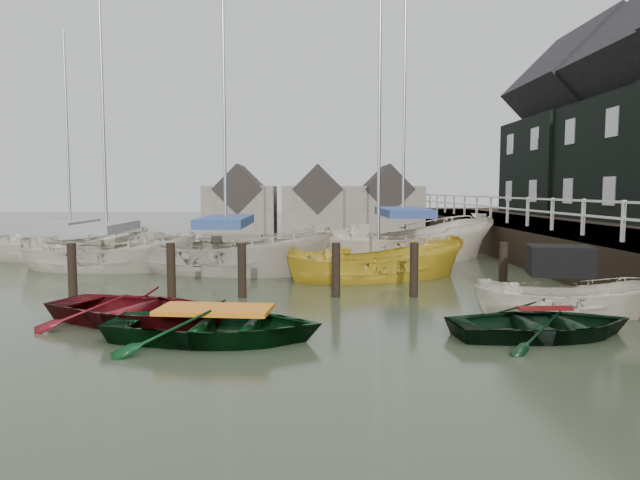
{
  "coord_description": "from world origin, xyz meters",
  "views": [
    {
      "loc": [
        0.55,
        -11.42,
        2.73
      ],
      "look_at": [
        0.8,
        3.8,
        1.4
      ],
      "focal_mm": 32.0,
      "sensor_mm": 36.0,
      "label": 1
    }
  ],
  "objects_px": {
    "sailboat_d": "(402,259)",
    "sailboat_a": "(108,268)",
    "rowboat_dkgreen": "(544,336)",
    "sailboat_b": "(227,270)",
    "sailboat_c": "(378,278)",
    "rowboat_green": "(215,340)",
    "sailboat_e": "(72,257)",
    "motorboat": "(561,310)",
    "rowboat_red": "(141,323)"
  },
  "relations": [
    {
      "from": "sailboat_d",
      "to": "sailboat_a",
      "type": "bearing_deg",
      "value": 79.46
    },
    {
      "from": "rowboat_dkgreen",
      "to": "sailboat_b",
      "type": "bearing_deg",
      "value": 33.4
    },
    {
      "from": "sailboat_a",
      "to": "sailboat_c",
      "type": "xyz_separation_m",
      "value": [
        9.11,
        -2.08,
        -0.05
      ]
    },
    {
      "from": "sailboat_a",
      "to": "sailboat_b",
      "type": "bearing_deg",
      "value": -91.1
    },
    {
      "from": "rowboat_green",
      "to": "sailboat_c",
      "type": "relative_size",
      "value": 0.38
    },
    {
      "from": "sailboat_c",
      "to": "sailboat_b",
      "type": "bearing_deg",
      "value": 56.97
    },
    {
      "from": "rowboat_dkgreen",
      "to": "sailboat_c",
      "type": "bearing_deg",
      "value": 11.14
    },
    {
      "from": "sailboat_c",
      "to": "sailboat_a",
      "type": "bearing_deg",
      "value": 60.65
    },
    {
      "from": "rowboat_green",
      "to": "sailboat_e",
      "type": "relative_size",
      "value": 0.39
    },
    {
      "from": "rowboat_dkgreen",
      "to": "sailboat_c",
      "type": "height_order",
      "value": "sailboat_c"
    },
    {
      "from": "rowboat_dkgreen",
      "to": "sailboat_a",
      "type": "bearing_deg",
      "value": 44.45
    },
    {
      "from": "motorboat",
      "to": "rowboat_dkgreen",
      "type": "bearing_deg",
      "value": 160.79
    },
    {
      "from": "rowboat_red",
      "to": "sailboat_a",
      "type": "height_order",
      "value": "sailboat_a"
    },
    {
      "from": "sailboat_b",
      "to": "sailboat_d",
      "type": "relative_size",
      "value": 0.91
    },
    {
      "from": "rowboat_green",
      "to": "sailboat_d",
      "type": "xyz_separation_m",
      "value": [
        5.32,
        11.65,
        0.06
      ]
    },
    {
      "from": "sailboat_b",
      "to": "sailboat_e",
      "type": "distance_m",
      "value": 7.66
    },
    {
      "from": "rowboat_green",
      "to": "sailboat_e",
      "type": "height_order",
      "value": "sailboat_e"
    },
    {
      "from": "rowboat_dkgreen",
      "to": "motorboat",
      "type": "relative_size",
      "value": 0.89
    },
    {
      "from": "motorboat",
      "to": "sailboat_e",
      "type": "distance_m",
      "value": 18.36
    },
    {
      "from": "rowboat_green",
      "to": "sailboat_e",
      "type": "bearing_deg",
      "value": 38.42
    },
    {
      "from": "sailboat_d",
      "to": "sailboat_e",
      "type": "height_order",
      "value": "sailboat_d"
    },
    {
      "from": "rowboat_green",
      "to": "sailboat_a",
      "type": "height_order",
      "value": "sailboat_a"
    },
    {
      "from": "sailboat_b",
      "to": "sailboat_c",
      "type": "distance_m",
      "value": 5.14
    },
    {
      "from": "motorboat",
      "to": "sailboat_c",
      "type": "distance_m",
      "value": 6.37
    },
    {
      "from": "rowboat_red",
      "to": "rowboat_green",
      "type": "distance_m",
      "value": 2.21
    },
    {
      "from": "rowboat_green",
      "to": "rowboat_dkgreen",
      "type": "relative_size",
      "value": 1.12
    },
    {
      "from": "rowboat_red",
      "to": "sailboat_e",
      "type": "xyz_separation_m",
      "value": [
        -6.03,
        11.14,
        0.06
      ]
    },
    {
      "from": "rowboat_red",
      "to": "sailboat_c",
      "type": "bearing_deg",
      "value": -20.78
    },
    {
      "from": "motorboat",
      "to": "sailboat_e",
      "type": "height_order",
      "value": "sailboat_e"
    },
    {
      "from": "motorboat",
      "to": "sailboat_b",
      "type": "xyz_separation_m",
      "value": [
        -8.3,
        6.87,
        -0.06
      ]
    },
    {
      "from": "sailboat_e",
      "to": "rowboat_green",
      "type": "bearing_deg",
      "value": -166.3
    },
    {
      "from": "sailboat_b",
      "to": "rowboat_green",
      "type": "bearing_deg",
      "value": -155.68
    },
    {
      "from": "sailboat_c",
      "to": "sailboat_d",
      "type": "xyz_separation_m",
      "value": [
        1.46,
        4.33,
        0.04
      ]
    },
    {
      "from": "rowboat_green",
      "to": "sailboat_c",
      "type": "height_order",
      "value": "sailboat_c"
    },
    {
      "from": "rowboat_dkgreen",
      "to": "sailboat_d",
      "type": "distance_m",
      "value": 11.5
    },
    {
      "from": "rowboat_dkgreen",
      "to": "sailboat_e",
      "type": "xyz_separation_m",
      "value": [
        -13.91,
        12.31,
        0.06
      ]
    },
    {
      "from": "motorboat",
      "to": "sailboat_d",
      "type": "relative_size",
      "value": 0.29
    },
    {
      "from": "sailboat_a",
      "to": "sailboat_c",
      "type": "bearing_deg",
      "value": -95.58
    },
    {
      "from": "rowboat_dkgreen",
      "to": "sailboat_b",
      "type": "relative_size",
      "value": 0.29
    },
    {
      "from": "sailboat_c",
      "to": "rowboat_green",
      "type": "bearing_deg",
      "value": 135.75
    },
    {
      "from": "sailboat_b",
      "to": "sailboat_d",
      "type": "height_order",
      "value": "sailboat_d"
    },
    {
      "from": "sailboat_a",
      "to": "motorboat",
      "type": "bearing_deg",
      "value": -113.68
    },
    {
      "from": "rowboat_green",
      "to": "rowboat_dkgreen",
      "type": "xyz_separation_m",
      "value": [
        6.13,
        0.17,
        0.0
      ]
    },
    {
      "from": "motorboat",
      "to": "sailboat_e",
      "type": "bearing_deg",
      "value": 67.84
    },
    {
      "from": "rowboat_dkgreen",
      "to": "sailboat_c",
      "type": "xyz_separation_m",
      "value": [
        -2.27,
        7.14,
        0.01
      ]
    },
    {
      "from": "sailboat_d",
      "to": "sailboat_e",
      "type": "xyz_separation_m",
      "value": [
        -13.1,
        0.84,
        0.01
      ]
    },
    {
      "from": "rowboat_red",
      "to": "sailboat_b",
      "type": "height_order",
      "value": "sailboat_b"
    },
    {
      "from": "motorboat",
      "to": "sailboat_d",
      "type": "bearing_deg",
      "value": 24.09
    },
    {
      "from": "rowboat_dkgreen",
      "to": "sailboat_a",
      "type": "height_order",
      "value": "sailboat_a"
    },
    {
      "from": "rowboat_red",
      "to": "rowboat_dkgreen",
      "type": "relative_size",
      "value": 1.16
    }
  ]
}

